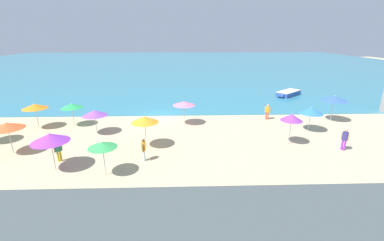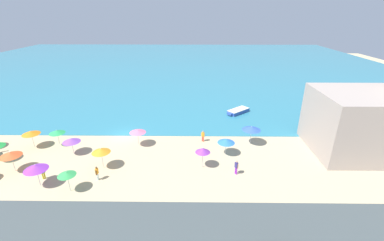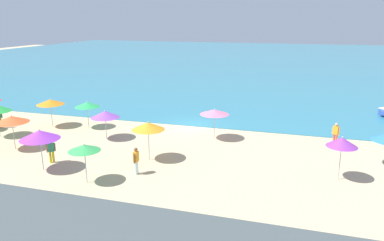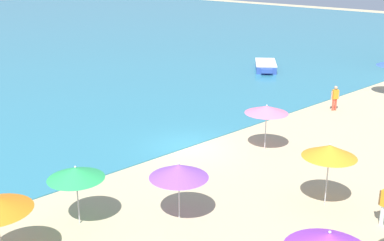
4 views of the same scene
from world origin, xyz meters
TOP-DOWN VIEW (x-y plane):
  - ground_plane at (0.00, 0.00)m, footprint 160.00×160.00m
  - beach_umbrella_0 at (-0.35, -8.22)m, footprint 2.08×2.08m
  - beach_umbrella_6 at (-5.18, -5.08)m, footprint 2.18×2.18m
  - beach_umbrella_9 at (2.66, -2.83)m, footprint 2.18×2.18m
  - beach_umbrella_15 at (-8.07, -2.87)m, footprint 2.04×2.04m
  - bather_3 at (11.32, -1.55)m, footprint 0.51×0.36m
  - skiff_nearshore at (17.83, 9.24)m, footprint 4.32×4.04m

SIDE VIEW (x-z plane):
  - ground_plane at x=0.00m, z-range 0.00..0.00m
  - skiff_nearshore at x=17.83m, z-range 0.05..0.73m
  - bather_3 at x=11.32m, z-range 0.10..1.72m
  - beach_umbrella_6 at x=-5.18m, z-range 0.80..3.03m
  - beach_umbrella_15 at x=-8.07m, z-range 0.85..3.12m
  - beach_umbrella_9 at x=2.66m, z-range 0.93..3.30m
  - beach_umbrella_0 at x=-0.35m, z-range 0.98..3.57m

